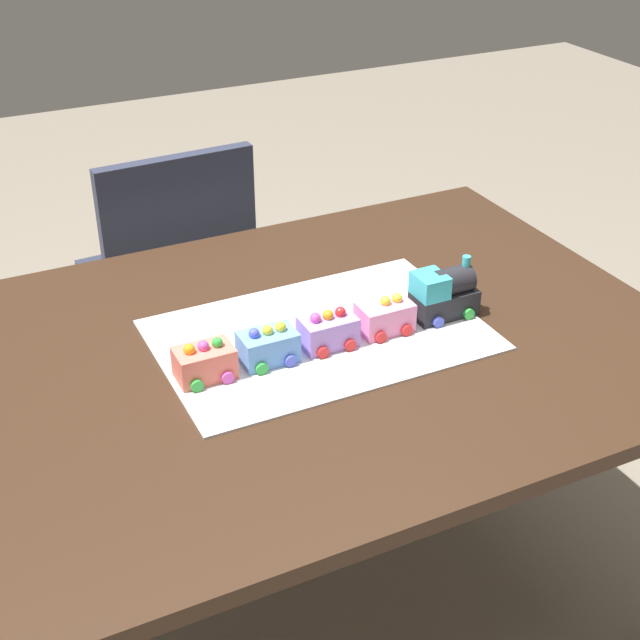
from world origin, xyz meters
The scene contains 9 objects.
ground_plane centered at (0.00, 0.00, 0.00)m, with size 8.00×8.00×0.00m, color gray.
dining_table centered at (0.00, 0.00, 0.63)m, with size 1.40×1.00×0.74m.
chair centered at (0.00, -0.83, 0.47)m, with size 0.42×0.42×0.86m.
cake_board centered at (-0.04, -0.01, 0.74)m, with size 0.60×0.40×0.00m, color silver.
cake_locomotive centered at (-0.29, 0.03, 0.79)m, with size 0.14×0.08×0.12m.
cake_car_gondola_bubblegum centered at (-0.16, 0.03, 0.77)m, with size 0.10×0.08×0.07m.
cake_car_tanker_lavender centered at (-0.04, 0.03, 0.77)m, with size 0.10×0.08×0.07m.
cake_car_hopper_sky_blue centered at (0.08, 0.03, 0.77)m, with size 0.10×0.08×0.07m.
cake_car_caboose_coral centered at (0.20, 0.03, 0.77)m, with size 0.10×0.08×0.07m.
Camera 1 is at (0.58, 1.28, 1.62)m, focal length 50.57 mm.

